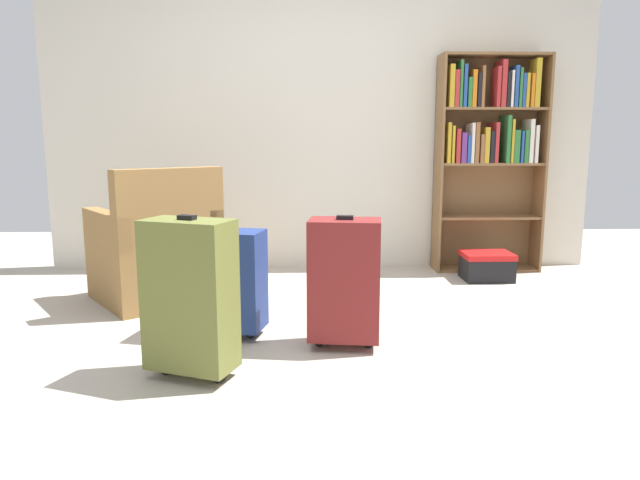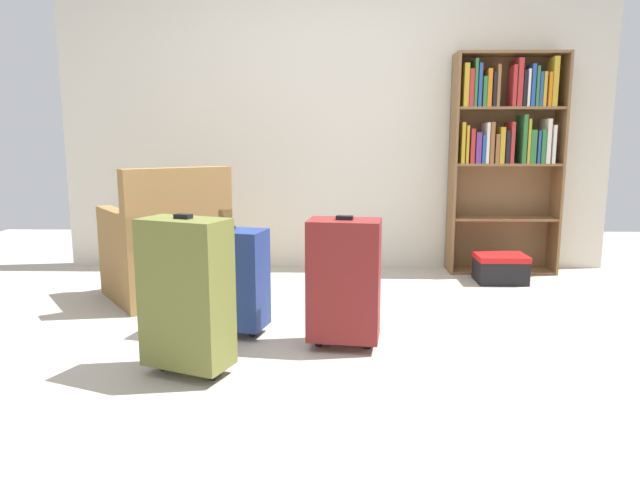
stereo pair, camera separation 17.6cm
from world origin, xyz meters
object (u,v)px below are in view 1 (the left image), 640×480
object	(u,v)px
armchair	(156,254)
suitcase_navy_blue	(226,279)
suitcase_dark_red	(344,279)
bookshelf	(489,143)
mug	(245,300)
storage_box	(487,265)
suitcase_olive	(190,295)

from	to	relation	value
armchair	suitcase_navy_blue	size ratio (longest dim) A/B	1.60
suitcase_dark_red	armchair	bearing A→B (deg)	142.20
bookshelf	mug	distance (m)	2.38
storage_box	suitcase_dark_red	bearing A→B (deg)	-130.46
suitcase_dark_red	suitcase_olive	world-z (taller)	suitcase_olive
armchair	suitcase_navy_blue	distance (m)	0.92
suitcase_olive	bookshelf	bearing A→B (deg)	47.02
bookshelf	suitcase_olive	bearing A→B (deg)	-132.98
mug	suitcase_dark_red	size ratio (longest dim) A/B	0.17
armchair	mug	distance (m)	0.69
bookshelf	suitcase_olive	xyz separation A→B (m)	(-2.02, -2.17, -0.65)
suitcase_dark_red	suitcase_olive	xyz separation A→B (m)	(-0.72, -0.38, 0.03)
storage_box	suitcase_olive	distance (m)	2.66
suitcase_olive	suitcase_dark_red	bearing A→B (deg)	27.64
armchair	storage_box	xyz separation A→B (m)	(2.41, 0.50, -0.20)
armchair	suitcase_navy_blue	bearing A→B (deg)	-52.81
suitcase_dark_red	suitcase_navy_blue	bearing A→B (deg)	163.23
mug	suitcase_dark_red	bearing A→B (deg)	-51.24
suitcase_dark_red	suitcase_olive	distance (m)	0.81
suitcase_olive	suitcase_navy_blue	distance (m)	0.58
suitcase_navy_blue	armchair	bearing A→B (deg)	127.19
bookshelf	armchair	xyz separation A→B (m)	(-2.49, -0.87, -0.73)
bookshelf	storage_box	bearing A→B (deg)	-103.17
suitcase_dark_red	storage_box	bearing A→B (deg)	49.54
armchair	suitcase_dark_red	world-z (taller)	armchair
armchair	storage_box	bearing A→B (deg)	11.71
armchair	mug	size ratio (longest dim) A/B	8.15
mug	bookshelf	bearing A→B (deg)	29.26
mug	suitcase_dark_red	distance (m)	0.99
armchair	suitcase_navy_blue	world-z (taller)	armchair
bookshelf	suitcase_navy_blue	distance (m)	2.61
bookshelf	armchair	distance (m)	2.74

